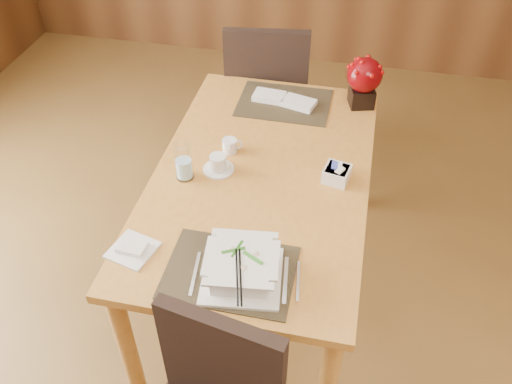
% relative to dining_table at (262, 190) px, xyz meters
% --- Properties ---
extents(dining_table, '(0.90, 1.50, 0.75)m').
position_rel_dining_table_xyz_m(dining_table, '(0.00, 0.00, 0.00)').
color(dining_table, '#CA8838').
rests_on(dining_table, ground).
extents(placemat_near, '(0.45, 0.33, 0.01)m').
position_rel_dining_table_xyz_m(placemat_near, '(0.00, -0.55, 0.10)').
color(placemat_near, black).
rests_on(placemat_near, dining_table).
extents(placemat_far, '(0.45, 0.33, 0.01)m').
position_rel_dining_table_xyz_m(placemat_far, '(0.00, 0.55, 0.10)').
color(placemat_far, black).
rests_on(placemat_far, dining_table).
extents(soup_setting, '(0.30, 0.30, 0.11)m').
position_rel_dining_table_xyz_m(soup_setting, '(0.05, -0.56, 0.15)').
color(soup_setting, white).
rests_on(soup_setting, dining_table).
extents(coffee_cup, '(0.13, 0.13, 0.08)m').
position_rel_dining_table_xyz_m(coffee_cup, '(-0.18, -0.02, 0.13)').
color(coffee_cup, white).
rests_on(coffee_cup, dining_table).
extents(water_glass, '(0.07, 0.07, 0.17)m').
position_rel_dining_table_xyz_m(water_glass, '(-0.31, -0.09, 0.18)').
color(water_glass, silver).
rests_on(water_glass, dining_table).
extents(creamer_jug, '(0.11, 0.11, 0.06)m').
position_rel_dining_table_xyz_m(creamer_jug, '(-0.17, 0.12, 0.13)').
color(creamer_jug, white).
rests_on(creamer_jug, dining_table).
extents(sugar_caddy, '(0.12, 0.12, 0.06)m').
position_rel_dining_table_xyz_m(sugar_caddy, '(0.31, 0.02, 0.13)').
color(sugar_caddy, white).
rests_on(sugar_caddy, dining_table).
extents(berry_decor, '(0.17, 0.17, 0.25)m').
position_rel_dining_table_xyz_m(berry_decor, '(0.37, 0.62, 0.24)').
color(berry_decor, black).
rests_on(berry_decor, dining_table).
extents(napkins_far, '(0.33, 0.17, 0.03)m').
position_rel_dining_table_xyz_m(napkins_far, '(0.01, 0.55, 0.12)').
color(napkins_far, white).
rests_on(napkins_far, dining_table).
extents(bread_plate, '(0.19, 0.19, 0.01)m').
position_rel_dining_table_xyz_m(bread_plate, '(-0.37, -0.53, 0.10)').
color(bread_plate, white).
rests_on(bread_plate, dining_table).
extents(far_chair, '(0.53, 0.53, 1.00)m').
position_rel_dining_table_xyz_m(far_chair, '(-0.16, 0.92, -0.09)').
color(far_chair, black).
rests_on(far_chair, ground).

